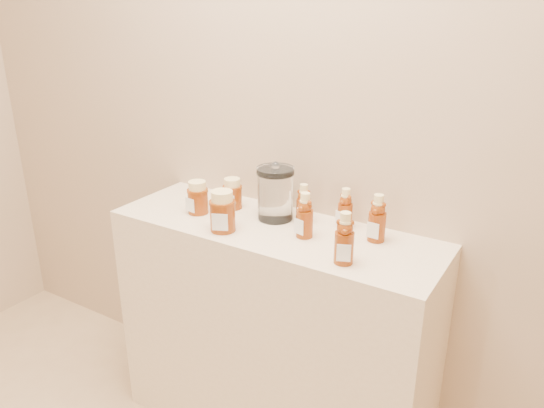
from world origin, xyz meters
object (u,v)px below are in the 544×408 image
Objects in this scene: bear_bottle_front_left at (305,212)px; honey_jar_left at (198,197)px; bear_bottle_back_left at (304,201)px; glass_canister at (275,191)px; display_table at (273,335)px.

honey_jar_left is at bearing -163.68° from bear_bottle_front_left.
bear_bottle_back_left is at bearing 29.61° from honey_jar_left.
glass_canister is at bearing 166.66° from bear_bottle_front_left.
bear_bottle_front_left is (0.06, -0.11, 0.01)m from bear_bottle_back_left.
bear_bottle_front_left is at bearing -26.70° from glass_canister.
glass_canister is at bearing 31.78° from honey_jar_left.
display_table is at bearing -171.57° from bear_bottle_front_left.
bear_bottle_back_left is 0.77× the size of glass_canister.
bear_bottle_back_left is 1.30× the size of honey_jar_left.
bear_bottle_back_left is at bearing 13.08° from glass_canister.
honey_jar_left is at bearing -158.71° from glass_canister.
glass_canister reaches higher than display_table.
bear_bottle_front_left is 1.43× the size of honey_jar_left.
bear_bottle_front_left is at bearing -4.92° from display_table.
bear_bottle_back_left is at bearing 54.73° from display_table.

